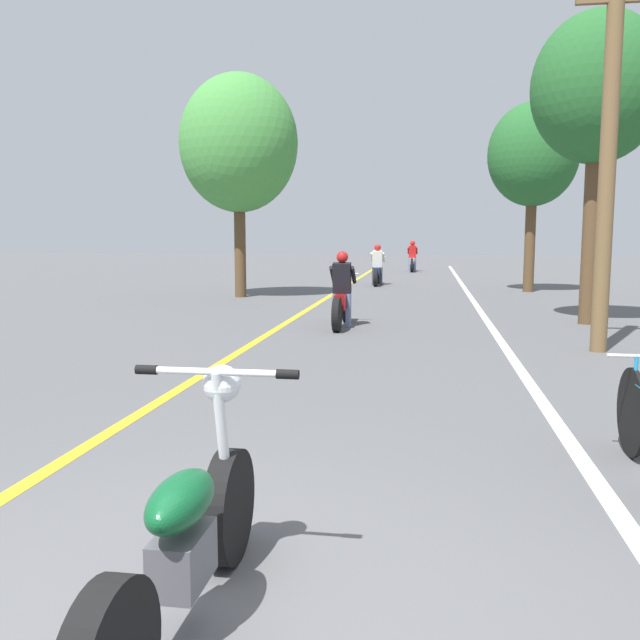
{
  "coord_description": "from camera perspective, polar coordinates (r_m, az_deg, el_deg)",
  "views": [
    {
      "loc": [
        1.07,
        -2.62,
        1.75
      ],
      "look_at": [
        0.01,
        4.03,
        0.9
      ],
      "focal_mm": 38.0,
      "sensor_mm": 36.0,
      "label": 1
    }
  ],
  "objects": [
    {
      "name": "lane_stripe_edge",
      "position": [
        14.8,
        13.7,
        0.2
      ],
      "size": [
        0.14,
        48.0,
        0.01
      ],
      "primitive_type": "cube",
      "color": "white",
      "rests_on": "ground"
    },
    {
      "name": "lane_stripe_center",
      "position": [
        15.01,
        -1.67,
        0.5
      ],
      "size": [
        0.14,
        48.0,
        0.01
      ],
      "primitive_type": "cube",
      "color": "yellow",
      "rests_on": "ground"
    },
    {
      "name": "motorcycle_rider_lead",
      "position": [
        12.95,
        1.87,
        1.83
      ],
      "size": [
        0.5,
        2.1,
        1.45
      ],
      "color": "black",
      "rests_on": "ground"
    },
    {
      "name": "motorcycle_rider_mid",
      "position": [
        23.89,
        4.85,
        4.24
      ],
      "size": [
        0.5,
        2.1,
        1.42
      ],
      "color": "black",
      "rests_on": "ground"
    },
    {
      "name": "roadside_tree_right_far",
      "position": [
        22.03,
        17.51,
        13.07
      ],
      "size": [
        2.71,
        2.44,
        5.74
      ],
      "color": "#513A23",
      "rests_on": "ground"
    },
    {
      "name": "ground_plane",
      "position": [
        3.32,
        -12.38,
        -24.72
      ],
      "size": [
        120.0,
        120.0,
        0.0
      ],
      "primitive_type": "plane",
      "color": "#515154"
    },
    {
      "name": "roadside_tree_right_near",
      "position": [
        14.56,
        22.35,
        17.43
      ],
      "size": [
        2.49,
        2.24,
        5.96
      ],
      "color": "#513A23",
      "rests_on": "ground"
    },
    {
      "name": "motorcycle_rider_far",
      "position": [
        32.99,
        7.78,
        5.04
      ],
      "size": [
        0.5,
        2.19,
        1.48
      ],
      "color": "black",
      "rests_on": "ground"
    },
    {
      "name": "motorcycle_foreground",
      "position": [
        3.17,
        -11.22,
        -17.66
      ],
      "size": [
        0.83,
        2.0,
        1.1
      ],
      "color": "black",
      "rests_on": "ground"
    },
    {
      "name": "roadside_tree_left",
      "position": [
        19.44,
        -6.87,
        14.5
      ],
      "size": [
        3.29,
        2.96,
        6.16
      ],
      "color": "#513A23",
      "rests_on": "ground"
    },
    {
      "name": "utility_pole",
      "position": [
        10.98,
        23.1,
        12.77
      ],
      "size": [
        1.1,
        0.24,
        5.68
      ],
      "color": "brown",
      "rests_on": "ground"
    }
  ]
}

